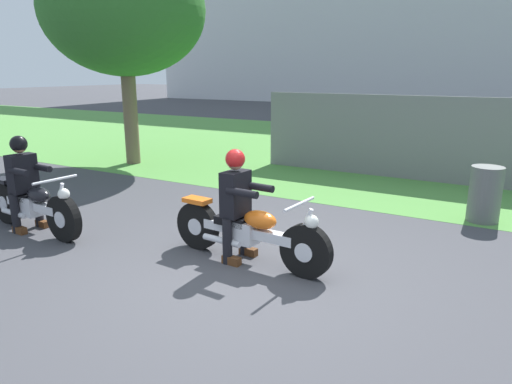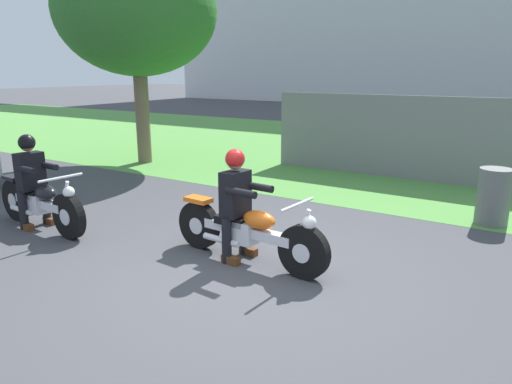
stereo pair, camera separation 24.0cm
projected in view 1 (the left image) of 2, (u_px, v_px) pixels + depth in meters
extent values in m
plane|color=#424247|center=(248.00, 279.00, 5.36)|extent=(120.00, 120.00, 0.00)
cube|color=#549342|center=(420.00, 155.00, 13.16)|extent=(60.00, 12.00, 0.01)
cylinder|color=black|center=(306.00, 251.00, 5.33)|extent=(0.64, 0.16, 0.64)
cylinder|color=silver|center=(306.00, 251.00, 5.33)|extent=(0.23, 0.15, 0.22)
cylinder|color=black|center=(198.00, 226.00, 6.21)|extent=(0.64, 0.16, 0.64)
cylinder|color=silver|center=(198.00, 226.00, 6.21)|extent=(0.23, 0.15, 0.22)
cube|color=silver|center=(248.00, 231.00, 5.75)|extent=(1.30, 0.23, 0.12)
cube|color=silver|center=(244.00, 232.00, 5.78)|extent=(0.34, 0.26, 0.28)
ellipsoid|color=orange|center=(260.00, 220.00, 5.61)|extent=(0.46, 0.27, 0.22)
cube|color=black|center=(233.00, 220.00, 5.85)|extent=(0.46, 0.27, 0.10)
cube|color=orange|center=(197.00, 200.00, 6.12)|extent=(0.37, 0.22, 0.06)
cylinder|color=silver|center=(303.00, 229.00, 5.30)|extent=(0.26, 0.07, 0.53)
cylinder|color=silver|center=(299.00, 204.00, 5.25)|extent=(0.08, 0.66, 0.04)
sphere|color=white|center=(312.00, 222.00, 5.21)|extent=(0.16, 0.16, 0.16)
cylinder|color=silver|center=(222.00, 240.00, 5.84)|extent=(0.55, 0.12, 0.08)
cylinder|color=black|center=(244.00, 233.00, 6.02)|extent=(0.12, 0.12, 0.57)
cube|color=#593319|center=(248.00, 251.00, 6.05)|extent=(0.25, 0.12, 0.10)
cylinder|color=black|center=(227.00, 241.00, 5.73)|extent=(0.12, 0.12, 0.57)
cube|color=#593319|center=(231.00, 260.00, 5.76)|extent=(0.25, 0.12, 0.10)
cube|color=black|center=(236.00, 194.00, 5.74)|extent=(0.25, 0.39, 0.56)
cylinder|color=black|center=(258.00, 187.00, 5.73)|extent=(0.43, 0.12, 0.09)
cylinder|color=black|center=(242.00, 193.00, 5.46)|extent=(0.43, 0.12, 0.09)
sphere|color=tan|center=(235.00, 161.00, 5.64)|extent=(0.20, 0.20, 0.20)
sphere|color=#B21919|center=(235.00, 159.00, 5.63)|extent=(0.24, 0.24, 0.24)
cylinder|color=black|center=(64.00, 219.00, 6.47)|extent=(0.66, 0.16, 0.66)
cylinder|color=silver|center=(64.00, 219.00, 6.47)|extent=(0.24, 0.16, 0.23)
cylinder|color=black|center=(7.00, 203.00, 7.26)|extent=(0.66, 0.16, 0.66)
cylinder|color=silver|center=(7.00, 203.00, 7.26)|extent=(0.24, 0.16, 0.23)
cube|color=silver|center=(33.00, 205.00, 6.84)|extent=(1.17, 0.22, 0.12)
cube|color=silver|center=(31.00, 206.00, 6.88)|extent=(0.34, 0.26, 0.28)
ellipsoid|color=black|center=(39.00, 195.00, 6.70)|extent=(0.46, 0.27, 0.22)
cube|color=black|center=(24.00, 196.00, 6.94)|extent=(0.46, 0.27, 0.10)
cube|color=black|center=(4.00, 180.00, 7.17)|extent=(0.37, 0.22, 0.06)
cylinder|color=silver|center=(60.00, 201.00, 6.43)|extent=(0.26, 0.07, 0.53)
cylinder|color=silver|center=(55.00, 180.00, 6.39)|extent=(0.08, 0.66, 0.04)
sphere|color=white|center=(64.00, 194.00, 6.35)|extent=(0.16, 0.16, 0.16)
cylinder|color=silver|center=(14.00, 213.00, 6.93)|extent=(0.55, 0.12, 0.08)
cylinder|color=black|center=(38.00, 208.00, 7.12)|extent=(0.12, 0.12, 0.58)
cube|color=#593319|center=(42.00, 224.00, 7.14)|extent=(0.25, 0.12, 0.10)
cylinder|color=black|center=(15.00, 214.00, 6.83)|extent=(0.12, 0.12, 0.58)
cube|color=#593319|center=(20.00, 230.00, 6.85)|extent=(0.25, 0.12, 0.10)
cube|color=black|center=(22.00, 173.00, 6.83)|extent=(0.25, 0.39, 0.56)
cylinder|color=black|center=(41.00, 168.00, 6.83)|extent=(0.43, 0.12, 0.09)
cylinder|color=black|center=(19.00, 172.00, 6.55)|extent=(0.43, 0.12, 0.09)
sphere|color=#996B4C|center=(19.00, 146.00, 6.73)|extent=(0.20, 0.20, 0.20)
sphere|color=black|center=(19.00, 144.00, 6.72)|extent=(0.24, 0.24, 0.24)
cylinder|color=brown|center=(131.00, 117.00, 11.79)|extent=(0.35, 0.35, 2.36)
ellipsoid|color=#2D6B28|center=(124.00, 9.00, 11.16)|extent=(3.89, 3.89, 3.11)
cylinder|color=#595E5B|center=(485.00, 194.00, 7.31)|extent=(0.48, 0.48, 0.88)
cube|color=slate|center=(415.00, 138.00, 10.05)|extent=(7.00, 0.06, 1.80)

